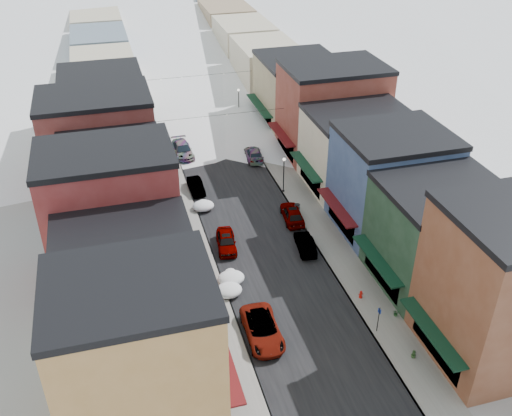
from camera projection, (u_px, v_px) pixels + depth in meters
road at (192, 105)px, 88.05m from camera, size 10.00×160.00×0.01m
sidewalk_left at (149, 109)px, 86.51m from camera, size 3.20×160.00×0.15m
sidewalk_right at (234, 100)px, 89.53m from camera, size 3.20×160.00×0.15m
curb_left at (160, 107)px, 86.86m from camera, size 0.10×160.00×0.15m
curb_right at (224, 101)px, 89.17m from camera, size 0.10×160.00×0.15m
bldg_l_yellow at (138, 354)px, 36.09m from camera, size 11.30×8.70×11.50m
bldg_l_cream at (128, 284)px, 43.59m from camera, size 11.30×8.20×9.50m
bldg_l_brick_near at (113, 214)px, 49.25m from camera, size 12.30×8.20×12.50m
bldg_l_grayblue at (115, 185)px, 57.25m from camera, size 11.30×9.20×9.00m
bldg_l_brick_far at (99, 141)px, 63.88m from camera, size 13.30×9.20×11.00m
bldg_l_tan at (105, 111)px, 72.57m from camera, size 11.30×11.20×10.00m
bldg_r_green at (438, 235)px, 49.21m from camera, size 11.30×9.20×9.50m
bldg_r_blue at (391, 181)px, 56.33m from camera, size 11.30×9.20×10.50m
bldg_r_cream at (357, 149)px, 64.22m from camera, size 12.30×9.20×9.00m
bldg_r_brick_far at (332, 110)px, 71.06m from camera, size 13.30×9.20×11.50m
bldg_r_tan at (298, 91)px, 79.56m from camera, size 11.30×11.20×9.50m
distant_blocks at (169, 40)px, 104.82m from camera, size 34.00×55.00×8.00m
overhead_cables at (207, 94)px, 74.55m from camera, size 16.40×15.04×0.04m
car_white_suv at (262, 329)px, 44.99m from camera, size 2.86×5.88×1.61m
car_silver_sedan at (226, 241)px, 55.37m from camera, size 2.37×4.69×1.53m
car_dark_hatch at (196, 186)px, 64.90m from camera, size 1.58×4.10×1.33m
car_silver_wagon at (183, 150)px, 72.58m from camera, size 2.49×5.69×1.63m
car_green_sedan at (305, 244)px, 55.12m from camera, size 2.00×4.40×1.40m
car_gray_suv at (292, 213)px, 59.60m from camera, size 2.42×4.98×1.64m
car_black_sedan at (254, 154)px, 71.80m from camera, size 2.45×5.03×1.41m
car_lane_silver at (196, 118)px, 81.77m from camera, size 1.75×4.22×1.43m
car_lane_white at (196, 80)px, 95.38m from camera, size 2.58×5.59×1.55m
fire_hydrant at (361, 294)px, 49.08m from camera, size 0.41×0.31×0.70m
parking_sign at (379, 318)px, 45.02m from camera, size 0.11×0.33×2.43m
trash_can at (297, 208)px, 60.76m from camera, size 0.59×0.59×1.00m
streetlamp_near at (284, 170)px, 63.55m from camera, size 0.35×0.35×4.21m
streetlamp_far at (239, 100)px, 81.96m from camera, size 0.36×0.36×4.34m
planter_near at (396, 313)px, 47.13m from camera, size 0.54×0.48×0.56m
planter_far at (414, 354)px, 43.16m from camera, size 0.45×0.45×0.65m
snow_pile_near at (229, 290)px, 49.61m from camera, size 2.36×2.65×1.00m
snow_pile_mid at (231, 278)px, 51.03m from camera, size 2.41×2.68×1.02m
snow_pile_far at (203, 205)px, 61.63m from camera, size 2.33×2.64×0.99m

